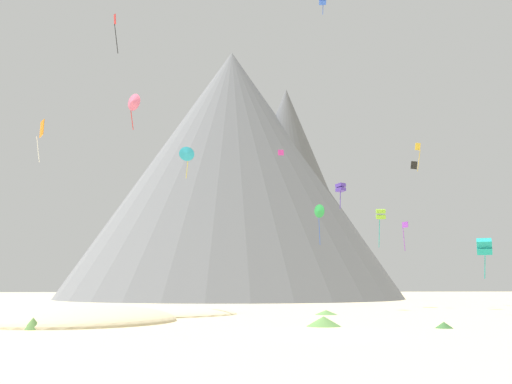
{
  "coord_description": "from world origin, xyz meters",
  "views": [
    {
      "loc": [
        -7.88,
        -35.23,
        2.73
      ],
      "look_at": [
        0.26,
        40.7,
        14.2
      ],
      "focal_mm": 43.37,
      "sensor_mm": 36.0,
      "label": 1
    }
  ],
  "objects_px": {
    "kite_indigo_low": "(341,188)",
    "kite_lime_low": "(381,214)",
    "bush_low_patch": "(33,324)",
    "kite_cyan_mid": "(187,154)",
    "kite_black_mid": "(414,165)",
    "bush_far_right": "(324,321)",
    "kite_orange_mid": "(41,131)",
    "bush_scatter_east": "(326,312)",
    "kite_gold_mid": "(418,151)",
    "kite_green_low": "(319,212)",
    "kite_rainbow_mid": "(133,102)",
    "kite_blue_high": "(323,0)",
    "bush_near_left": "(444,325)",
    "kite_violet_low": "(405,229)",
    "kite_red_high": "(115,26)",
    "kite_magenta_mid": "(281,153)",
    "kite_teal_low": "(484,247)",
    "rock_massif": "(239,180)"
  },
  "relations": [
    {
      "from": "kite_red_high",
      "to": "bush_far_right",
      "type": "bearing_deg",
      "value": -126.9
    },
    {
      "from": "kite_magenta_mid",
      "to": "kite_red_high",
      "type": "height_order",
      "value": "kite_red_high"
    },
    {
      "from": "bush_scatter_east",
      "to": "kite_gold_mid",
      "type": "bearing_deg",
      "value": 53.89
    },
    {
      "from": "kite_cyan_mid",
      "to": "kite_black_mid",
      "type": "distance_m",
      "value": 33.14
    },
    {
      "from": "kite_gold_mid",
      "to": "kite_black_mid",
      "type": "bearing_deg",
      "value": 105.15
    },
    {
      "from": "bush_near_left",
      "to": "kite_violet_low",
      "type": "height_order",
      "value": "kite_violet_low"
    },
    {
      "from": "bush_low_patch",
      "to": "bush_near_left",
      "type": "bearing_deg",
      "value": -3.13
    },
    {
      "from": "bush_scatter_east",
      "to": "kite_black_mid",
      "type": "height_order",
      "value": "kite_black_mid"
    },
    {
      "from": "kite_gold_mid",
      "to": "bush_low_patch",
      "type": "bearing_deg",
      "value": 87.61
    },
    {
      "from": "bush_far_right",
      "to": "kite_green_low",
      "type": "xyz_separation_m",
      "value": [
        9.52,
        45.81,
        12.76
      ]
    },
    {
      "from": "kite_red_high",
      "to": "kite_rainbow_mid",
      "type": "xyz_separation_m",
      "value": [
        2.82,
        -6.29,
        -10.67
      ]
    },
    {
      "from": "kite_red_high",
      "to": "kite_green_low",
      "type": "relative_size",
      "value": 0.8
    },
    {
      "from": "rock_massif",
      "to": "kite_indigo_low",
      "type": "height_order",
      "value": "rock_massif"
    },
    {
      "from": "kite_cyan_mid",
      "to": "rock_massif",
      "type": "bearing_deg",
      "value": 63.83
    },
    {
      "from": "rock_massif",
      "to": "kite_red_high",
      "type": "xyz_separation_m",
      "value": [
        -18.33,
        -54.2,
        8.1
      ]
    },
    {
      "from": "bush_far_right",
      "to": "kite_black_mid",
      "type": "xyz_separation_m",
      "value": [
        20.51,
        36.75,
        18.06
      ]
    },
    {
      "from": "kite_indigo_low",
      "to": "kite_green_low",
      "type": "height_order",
      "value": "kite_indigo_low"
    },
    {
      "from": "bush_far_right",
      "to": "kite_orange_mid",
      "type": "relative_size",
      "value": 0.58
    },
    {
      "from": "bush_far_right",
      "to": "kite_gold_mid",
      "type": "bearing_deg",
      "value": 61.29
    },
    {
      "from": "kite_violet_low",
      "to": "kite_black_mid",
      "type": "distance_m",
      "value": 10.42
    },
    {
      "from": "rock_massif",
      "to": "kite_blue_high",
      "type": "xyz_separation_m",
      "value": [
        7.44,
        -46.33,
        16.42
      ]
    },
    {
      "from": "bush_scatter_east",
      "to": "bush_far_right",
      "type": "relative_size",
      "value": 0.91
    },
    {
      "from": "bush_near_left",
      "to": "kite_green_low",
      "type": "height_order",
      "value": "kite_green_low"
    },
    {
      "from": "bush_far_right",
      "to": "bush_low_patch",
      "type": "height_order",
      "value": "bush_low_patch"
    },
    {
      "from": "bush_far_right",
      "to": "kite_lime_low",
      "type": "distance_m",
      "value": 39.88
    },
    {
      "from": "kite_orange_mid",
      "to": "kite_blue_high",
      "type": "height_order",
      "value": "kite_blue_high"
    },
    {
      "from": "bush_far_right",
      "to": "kite_black_mid",
      "type": "bearing_deg",
      "value": 60.84
    },
    {
      "from": "bush_low_patch",
      "to": "kite_green_low",
      "type": "bearing_deg",
      "value": 59.26
    },
    {
      "from": "bush_scatter_east",
      "to": "kite_lime_low",
      "type": "bearing_deg",
      "value": 59.12
    },
    {
      "from": "kite_green_low",
      "to": "kite_teal_low",
      "type": "bearing_deg",
      "value": -20.47
    },
    {
      "from": "kite_black_mid",
      "to": "bush_far_right",
      "type": "bearing_deg",
      "value": 130.23
    },
    {
      "from": "bush_scatter_east",
      "to": "kite_orange_mid",
      "type": "height_order",
      "value": "kite_orange_mid"
    },
    {
      "from": "kite_indigo_low",
      "to": "bush_low_patch",
      "type": "bearing_deg",
      "value": -167.06
    },
    {
      "from": "kite_indigo_low",
      "to": "kite_orange_mid",
      "type": "distance_m",
      "value": 33.13
    },
    {
      "from": "bush_far_right",
      "to": "kite_black_mid",
      "type": "relative_size",
      "value": 2.07
    },
    {
      "from": "kite_black_mid",
      "to": "kite_magenta_mid",
      "type": "bearing_deg",
      "value": 49.13
    },
    {
      "from": "bush_low_patch",
      "to": "kite_magenta_mid",
      "type": "xyz_separation_m",
      "value": [
        21.97,
        44.07,
        20.67
      ]
    },
    {
      "from": "kite_violet_low",
      "to": "kite_lime_low",
      "type": "distance_m",
      "value": 4.05
    },
    {
      "from": "kite_cyan_mid",
      "to": "kite_blue_high",
      "type": "relative_size",
      "value": 1.86
    },
    {
      "from": "rock_massif",
      "to": "kite_violet_low",
      "type": "bearing_deg",
      "value": -71.09
    },
    {
      "from": "bush_near_left",
      "to": "kite_teal_low",
      "type": "height_order",
      "value": "kite_teal_low"
    },
    {
      "from": "kite_rainbow_mid",
      "to": "kite_blue_high",
      "type": "distance_m",
      "value": 32.98
    },
    {
      "from": "bush_scatter_east",
      "to": "kite_teal_low",
      "type": "relative_size",
      "value": 0.55
    },
    {
      "from": "kite_red_high",
      "to": "kite_blue_high",
      "type": "distance_m",
      "value": 28.2
    },
    {
      "from": "kite_indigo_low",
      "to": "kite_lime_low",
      "type": "height_order",
      "value": "kite_indigo_low"
    },
    {
      "from": "kite_indigo_low",
      "to": "kite_red_high",
      "type": "bearing_deg",
      "value": 147.61
    },
    {
      "from": "bush_far_right",
      "to": "kite_red_high",
      "type": "height_order",
      "value": "kite_red_high"
    },
    {
      "from": "kite_violet_low",
      "to": "kite_rainbow_mid",
      "type": "bearing_deg",
      "value": 135.85
    },
    {
      "from": "rock_massif",
      "to": "kite_violet_low",
      "type": "distance_m",
      "value": 53.42
    },
    {
      "from": "kite_blue_high",
      "to": "kite_black_mid",
      "type": "xyz_separation_m",
      "value": [
        12.41,
        2.0,
        -21.65
      ]
    }
  ]
}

